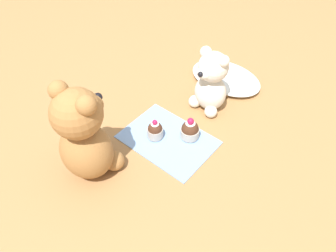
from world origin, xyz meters
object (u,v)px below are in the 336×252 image
Objects in this scene: teddy_bear_tan at (84,136)px; cupcake_near_tan_bear at (155,130)px; cupcake_near_cream_bear at (190,130)px; teddy_bear_cream at (211,82)px.

teddy_bear_tan reaches higher than cupcake_near_tan_bear.
cupcake_near_tan_bear is (-0.07, -0.06, 0.00)m from cupcake_near_cream_bear.
teddy_bear_tan is at bearing -116.93° from cupcake_near_cream_bear.
teddy_bear_cream is 0.40m from teddy_bear_tan.
cupcake_near_cream_bear reaches higher than cupcake_near_tan_bear.
cupcake_near_cream_bear is (0.13, 0.25, -0.10)m from teddy_bear_tan.
teddy_bear_cream reaches higher than cupcake_near_tan_bear.
cupcake_near_tan_bear is (0.05, 0.19, -0.10)m from teddy_bear_tan.
teddy_bear_cream is 0.22m from cupcake_near_tan_bear.
teddy_bear_tan reaches higher than teddy_bear_cream.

